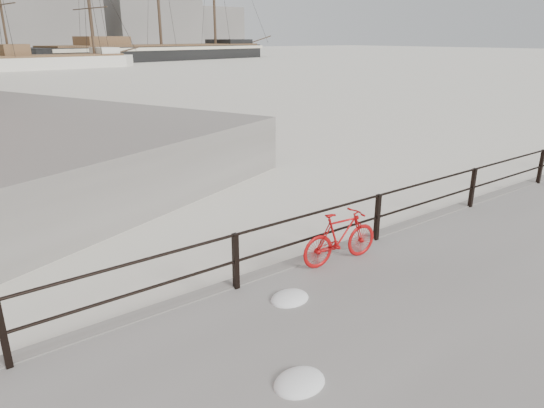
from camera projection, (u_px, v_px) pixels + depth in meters
ground at (463, 218)px, 12.46m from camera, size 400.00×400.00×0.00m
guardrail at (472, 188)px, 12.07m from camera, size 28.00×0.10×1.00m
bicycle at (340, 237)px, 9.08m from camera, size 1.70×0.41×1.02m
barque_black at (162, 60)px, 97.37m from camera, size 67.67×34.65×36.24m
schooner_mid at (56, 69)px, 71.42m from camera, size 28.30×14.96×19.60m
industrial_west at (33, 19)px, 126.88m from camera, size 32.00×18.00×18.00m
industrial_mid at (150, 11)px, 149.48m from camera, size 26.00×20.00×24.00m
industrial_east at (208, 29)px, 167.90m from camera, size 20.00×16.00×14.00m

